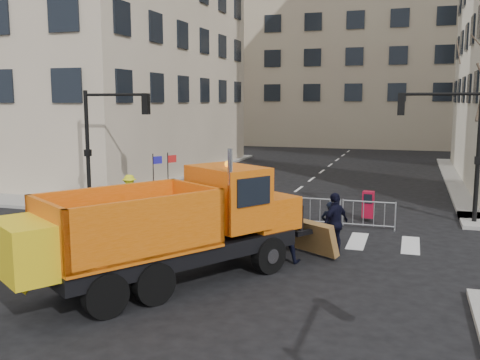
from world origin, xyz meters
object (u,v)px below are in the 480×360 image
(plow_truck, at_px, (167,225))
(cop_c, at_px, (335,223))
(cop_b, at_px, (286,231))
(newspaper_box, at_px, (368,204))
(cop_a, at_px, (329,225))
(worker, at_px, (130,194))

(plow_truck, height_order, cop_c, plow_truck)
(cop_b, height_order, newspaper_box, cop_b)
(cop_a, bearing_deg, cop_b, 46.50)
(cop_a, bearing_deg, plow_truck, 38.41)
(cop_a, height_order, worker, worker)
(worker, bearing_deg, newspaper_box, 10.55)
(newspaper_box, bearing_deg, worker, -164.53)
(plow_truck, xyz_separation_m, newspaper_box, (4.51, 9.56, -0.94))
(cop_c, distance_m, newspaper_box, 5.28)
(cop_a, relative_size, worker, 0.97)
(cop_b, height_order, worker, cop_b)
(cop_a, distance_m, cop_b, 2.28)
(cop_a, relative_size, cop_b, 0.81)
(cop_a, bearing_deg, newspaper_box, -117.38)
(cop_a, height_order, newspaper_box, cop_a)
(cop_a, distance_m, cop_c, 0.78)
(worker, bearing_deg, cop_a, -16.64)
(cop_b, relative_size, worker, 1.19)
(newspaper_box, bearing_deg, cop_c, -93.30)
(plow_truck, xyz_separation_m, cop_c, (3.88, 4.33, -0.63))
(plow_truck, relative_size, newspaper_box, 8.53)
(worker, xyz_separation_m, newspaper_box, (9.90, 2.08, -0.27))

